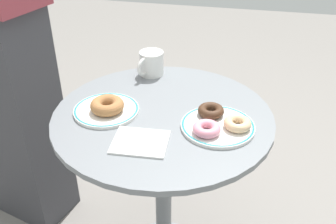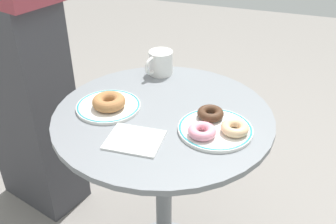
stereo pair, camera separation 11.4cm
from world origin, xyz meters
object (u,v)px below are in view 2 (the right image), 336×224
(cafe_table, at_px, (164,172))
(plate_left, at_px, (109,106))
(donut_cinnamon, at_px, (109,102))
(plate_right, at_px, (215,129))
(donut_chocolate, at_px, (210,113))
(person_figure, at_px, (9,17))
(paper_napkin, at_px, (135,140))
(donut_glazed, at_px, (235,128))
(coffee_mug, at_px, (160,63))
(donut_pink_frosted, at_px, (202,131))

(cafe_table, distance_m, plate_left, 0.29)
(cafe_table, relative_size, donut_cinnamon, 6.93)
(plate_right, relative_size, donut_chocolate, 2.73)
(plate_right, xyz_separation_m, donut_chocolate, (-0.03, 0.05, 0.02))
(donut_chocolate, xyz_separation_m, person_figure, (-0.81, 0.18, 0.15))
(paper_napkin, bearing_deg, plate_right, 31.10)
(donut_cinnamon, relative_size, donut_glazed, 1.31)
(plate_right, distance_m, paper_napkin, 0.23)
(donut_chocolate, xyz_separation_m, coffee_mug, (-0.25, 0.24, 0.02))
(person_figure, bearing_deg, donut_chocolate, -12.16)
(donut_chocolate, bearing_deg, donut_cinnamon, -171.80)
(donut_glazed, relative_size, paper_napkin, 0.53)
(donut_glazed, distance_m, donut_pink_frosted, 0.09)
(plate_right, bearing_deg, cafe_table, 167.00)
(cafe_table, distance_m, paper_napkin, 0.28)
(plate_right, bearing_deg, donut_glazed, -3.88)
(paper_napkin, bearing_deg, coffee_mug, 100.51)
(paper_napkin, height_order, person_figure, person_figure)
(donut_chocolate, bearing_deg, donut_pink_frosted, -90.10)
(plate_left, distance_m, coffee_mug, 0.29)
(donut_cinnamon, relative_size, donut_pink_frosted, 1.31)
(donut_cinnamon, bearing_deg, donut_pink_frosted, -9.55)
(donut_glazed, xyz_separation_m, donut_chocolate, (-0.08, 0.05, 0.00))
(coffee_mug, height_order, person_figure, person_figure)
(donut_cinnamon, distance_m, donut_pink_frosted, 0.31)
(donut_cinnamon, distance_m, donut_chocolate, 0.31)
(donut_pink_frosted, bearing_deg, paper_napkin, -157.40)
(plate_left, height_order, plate_right, same)
(plate_right, distance_m, person_figure, 0.89)
(plate_right, relative_size, paper_napkin, 1.43)
(person_figure, bearing_deg, plate_left, -22.79)
(cafe_table, distance_m, donut_glazed, 0.34)
(plate_right, height_order, paper_napkin, plate_right)
(paper_napkin, bearing_deg, person_figure, 152.08)
(donut_glazed, bearing_deg, cafe_table, 169.17)
(cafe_table, height_order, donut_chocolate, donut_chocolate)
(person_figure, bearing_deg, donut_cinnamon, -23.39)
(plate_left, bearing_deg, plate_right, -2.25)
(cafe_table, relative_size, plate_left, 3.53)
(plate_left, xyz_separation_m, donut_cinnamon, (0.01, -0.01, 0.02))
(coffee_mug, xyz_separation_m, person_figure, (-0.57, -0.07, 0.13))
(donut_cinnamon, height_order, person_figure, person_figure)
(donut_pink_frosted, bearing_deg, plate_right, 60.81)
(plate_right, relative_size, donut_cinnamon, 2.08)
(donut_chocolate, bearing_deg, plate_left, -173.74)
(plate_left, height_order, person_figure, person_figure)
(donut_cinnamon, bearing_deg, donut_glazed, -1.10)
(donut_glazed, distance_m, coffee_mug, 0.44)
(plate_left, relative_size, paper_napkin, 1.35)
(plate_right, xyz_separation_m, coffee_mug, (-0.27, 0.29, 0.04))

